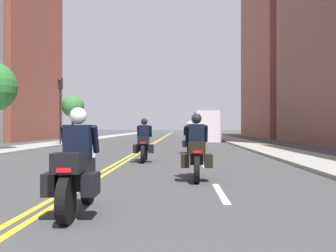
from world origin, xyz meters
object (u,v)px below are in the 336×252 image
motorcycle_0 (77,171)px  street_tree_1 (73,106)px  traffic_light_near (60,99)px  motorcycle_2 (144,144)px  motorcycle_3 (190,140)px  motorcycle_1 (197,153)px  parked_truck (206,128)px

motorcycle_0 → street_tree_1: 29.10m
traffic_light_near → street_tree_1: bearing=97.3°
motorcycle_0 → motorcycle_2: bearing=87.1°
motorcycle_3 → street_tree_1: bearing=121.9°
motorcycle_2 → street_tree_1: 20.67m
motorcycle_0 → motorcycle_1: motorcycle_1 is taller
street_tree_1 → parked_truck: bearing=15.8°
motorcycle_0 → street_tree_1: (-7.93, 27.88, 2.50)m
motorcycle_3 → parked_truck: size_ratio=0.34×
motorcycle_1 → traffic_light_near: 20.36m
motorcycle_0 → parked_truck: 31.54m
motorcycle_2 → traffic_light_near: (-7.33, 12.88, 2.71)m
traffic_light_near → parked_truck: (11.20, 9.36, -2.10)m
street_tree_1 → motorcycle_1: bearing=-67.5°
motorcycle_2 → motorcycle_3: (1.86, 4.44, -0.00)m
motorcycle_1 → motorcycle_2: motorcycle_2 is taller
street_tree_1 → parked_truck: 12.57m
motorcycle_2 → parked_truck: (3.86, 22.24, 0.61)m
parked_truck → motorcycle_2: bearing=-99.9°
motorcycle_2 → traffic_light_near: bearing=117.9°
motorcycle_0 → traffic_light_near: traffic_light_near is taller
motorcycle_0 → traffic_light_near: (-7.17, 21.91, 2.72)m
motorcycle_0 → motorcycle_3: bearing=79.6°
street_tree_1 → parked_truck: size_ratio=0.64×
motorcycle_3 → traffic_light_near: 12.76m
motorcycle_2 → parked_truck: bearing=78.4°
motorcycle_2 → street_tree_1: size_ratio=0.54×
motorcycle_3 → street_tree_1: 17.68m
traffic_light_near → motorcycle_3: bearing=-42.6°
motorcycle_0 → motorcycle_3: size_ratio=0.96×
motorcycle_3 → street_tree_1: size_ratio=0.53×
motorcycle_1 → parked_truck: 27.44m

